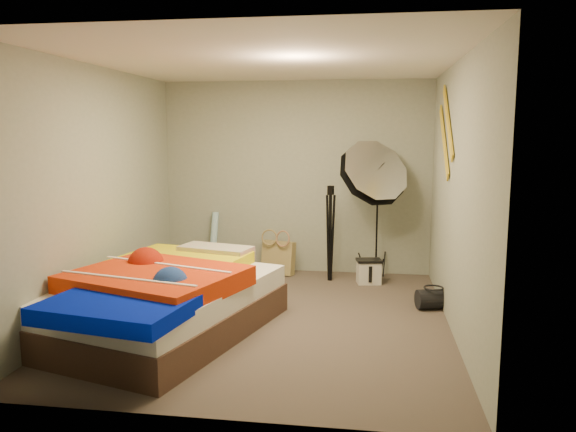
% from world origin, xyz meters
% --- Properties ---
extents(floor, '(4.00, 4.00, 0.00)m').
position_xyz_m(floor, '(0.00, 0.00, 0.00)').
color(floor, brown).
rests_on(floor, ground).
extents(ceiling, '(4.00, 4.00, 0.00)m').
position_xyz_m(ceiling, '(0.00, 0.00, 2.50)').
color(ceiling, silver).
rests_on(ceiling, wall_back).
extents(wall_back, '(3.50, 0.00, 3.50)m').
position_xyz_m(wall_back, '(0.00, 2.00, 1.25)').
color(wall_back, '#959A8A').
rests_on(wall_back, floor).
extents(wall_front, '(3.50, 0.00, 3.50)m').
position_xyz_m(wall_front, '(0.00, -2.00, 1.25)').
color(wall_front, '#959A8A').
rests_on(wall_front, floor).
extents(wall_left, '(0.00, 4.00, 4.00)m').
position_xyz_m(wall_left, '(-1.75, 0.00, 1.25)').
color(wall_left, '#959A8A').
rests_on(wall_left, floor).
extents(wall_right, '(0.00, 4.00, 4.00)m').
position_xyz_m(wall_right, '(1.75, 0.00, 1.25)').
color(wall_right, '#959A8A').
rests_on(wall_right, floor).
extents(tote_bag, '(0.47, 0.31, 0.45)m').
position_xyz_m(tote_bag, '(-0.20, 1.79, 0.22)').
color(tote_bag, tan).
rests_on(tote_bag, floor).
extents(wrapping_roll, '(0.14, 0.24, 0.79)m').
position_xyz_m(wrapping_roll, '(-1.10, 1.87, 0.39)').
color(wrapping_roll, '#57AFD2').
rests_on(wrapping_roll, floor).
extents(camera_case, '(0.31, 0.25, 0.28)m').
position_xyz_m(camera_case, '(0.97, 1.48, 0.14)').
color(camera_case, beige).
rests_on(camera_case, floor).
extents(duffel_bag, '(0.38, 0.29, 0.21)m').
position_xyz_m(duffel_bag, '(1.65, 0.56, 0.10)').
color(duffel_bag, black).
rests_on(duffel_bag, floor).
extents(wall_stripe_upper, '(0.02, 0.91, 0.78)m').
position_xyz_m(wall_stripe_upper, '(1.73, 0.60, 1.95)').
color(wall_stripe_upper, gold).
rests_on(wall_stripe_upper, wall_right).
extents(wall_stripe_lower, '(0.02, 0.91, 0.78)m').
position_xyz_m(wall_stripe_lower, '(1.73, 0.85, 1.75)').
color(wall_stripe_lower, gold).
rests_on(wall_stripe_lower, wall_right).
extents(bed, '(2.07, 2.63, 0.64)m').
position_xyz_m(bed, '(-0.89, -0.53, 0.32)').
color(bed, '#4D3328').
rests_on(bed, floor).
extents(photo_umbrella, '(0.88, 0.99, 1.84)m').
position_xyz_m(photo_umbrella, '(0.98, 1.61, 1.32)').
color(photo_umbrella, black).
rests_on(photo_umbrella, floor).
extents(camera_tripod, '(0.08, 0.08, 1.19)m').
position_xyz_m(camera_tripod, '(0.49, 1.56, 0.68)').
color(camera_tripod, black).
rests_on(camera_tripod, floor).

